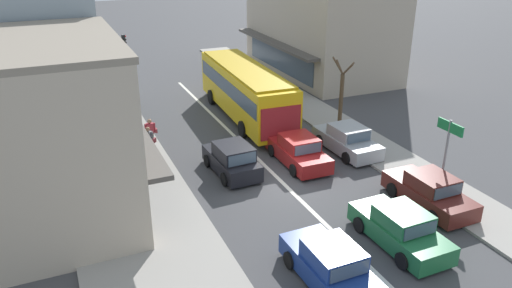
{
  "coord_description": "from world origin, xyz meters",
  "views": [
    {
      "loc": [
        -9.3,
        -18.44,
        10.8
      ],
      "look_at": [
        -0.43,
        2.07,
        1.2
      ],
      "focal_mm": 35.0,
      "sensor_mm": 36.0,
      "label": 1
    }
  ],
  "objects_px": {
    "hatchback_queue_far_back": "(232,160)",
    "pedestrian_with_handbag_near": "(149,140)",
    "parked_sedan_kerb_second": "(347,140)",
    "directional_road_sign": "(448,141)",
    "sedan_behind_bus_mid": "(298,151)",
    "pedestrian_browsing_midblock": "(151,132)",
    "parked_sedan_kerb_front": "(429,192)",
    "traffic_light_downstreet": "(125,54)",
    "sedan_adjacent_lane_trail": "(331,267)",
    "sedan_queue_gap_filler": "(400,229)",
    "street_tree_right": "(341,94)",
    "city_bus": "(245,89)"
  },
  "relations": [
    {
      "from": "city_bus",
      "to": "sedan_adjacent_lane_trail",
      "type": "bearing_deg",
      "value": -102.33
    },
    {
      "from": "sedan_behind_bus_mid",
      "to": "pedestrian_with_handbag_near",
      "type": "bearing_deg",
      "value": 153.11
    },
    {
      "from": "pedestrian_with_handbag_near",
      "to": "parked_sedan_kerb_front",
      "type": "bearing_deg",
      "value": -43.58
    },
    {
      "from": "city_bus",
      "to": "traffic_light_downstreet",
      "type": "bearing_deg",
      "value": 125.95
    },
    {
      "from": "parked_sedan_kerb_front",
      "to": "street_tree_right",
      "type": "xyz_separation_m",
      "value": [
        1.72,
        9.71,
        1.29
      ]
    },
    {
      "from": "parked_sedan_kerb_front",
      "to": "sedan_queue_gap_filler",
      "type": "bearing_deg",
      "value": -148.46
    },
    {
      "from": "city_bus",
      "to": "traffic_light_downstreet",
      "type": "distance_m",
      "value": 9.91
    },
    {
      "from": "sedan_behind_bus_mid",
      "to": "sedan_queue_gap_filler",
      "type": "distance_m",
      "value": 7.74
    },
    {
      "from": "parked_sedan_kerb_second",
      "to": "directional_road_sign",
      "type": "bearing_deg",
      "value": -79.59
    },
    {
      "from": "traffic_light_downstreet",
      "to": "parked_sedan_kerb_second",
      "type": "bearing_deg",
      "value": -59.81
    },
    {
      "from": "sedan_adjacent_lane_trail",
      "to": "traffic_light_downstreet",
      "type": "distance_m",
      "value": 24.07
    },
    {
      "from": "parked_sedan_kerb_second",
      "to": "street_tree_right",
      "type": "xyz_separation_m",
      "value": [
        1.8,
        3.54,
        1.29
      ]
    },
    {
      "from": "traffic_light_downstreet",
      "to": "directional_road_sign",
      "type": "relative_size",
      "value": 1.17
    },
    {
      "from": "sedan_queue_gap_filler",
      "to": "parked_sedan_kerb_second",
      "type": "distance_m",
      "value": 8.47
    },
    {
      "from": "sedan_behind_bus_mid",
      "to": "parked_sedan_kerb_front",
      "type": "relative_size",
      "value": 1.0
    },
    {
      "from": "hatchback_queue_far_back",
      "to": "street_tree_right",
      "type": "distance_m",
      "value": 9.04
    },
    {
      "from": "sedan_behind_bus_mid",
      "to": "directional_road_sign",
      "type": "bearing_deg",
      "value": -53.67
    },
    {
      "from": "hatchback_queue_far_back",
      "to": "pedestrian_with_handbag_near",
      "type": "distance_m",
      "value": 4.55
    },
    {
      "from": "parked_sedan_kerb_second",
      "to": "pedestrian_browsing_midblock",
      "type": "relative_size",
      "value": 2.61
    },
    {
      "from": "sedan_behind_bus_mid",
      "to": "hatchback_queue_far_back",
      "type": "xyz_separation_m",
      "value": [
        -3.43,
        0.27,
        0.05
      ]
    },
    {
      "from": "street_tree_right",
      "to": "pedestrian_with_handbag_near",
      "type": "distance_m",
      "value": 11.56
    },
    {
      "from": "sedan_adjacent_lane_trail",
      "to": "sedan_queue_gap_filler",
      "type": "height_order",
      "value": "same"
    },
    {
      "from": "sedan_adjacent_lane_trail",
      "to": "pedestrian_browsing_midblock",
      "type": "relative_size",
      "value": 2.59
    },
    {
      "from": "traffic_light_downstreet",
      "to": "parked_sedan_kerb_front",
      "type": "bearing_deg",
      "value": -67.43
    },
    {
      "from": "hatchback_queue_far_back",
      "to": "sedan_queue_gap_filler",
      "type": "bearing_deg",
      "value": -65.9
    },
    {
      "from": "hatchback_queue_far_back",
      "to": "pedestrian_browsing_midblock",
      "type": "relative_size",
      "value": 2.31
    },
    {
      "from": "parked_sedan_kerb_second",
      "to": "pedestrian_with_handbag_near",
      "type": "distance_m",
      "value": 10.24
    },
    {
      "from": "sedan_queue_gap_filler",
      "to": "hatchback_queue_far_back",
      "type": "distance_m",
      "value": 8.78
    },
    {
      "from": "directional_road_sign",
      "to": "street_tree_right",
      "type": "height_order",
      "value": "street_tree_right"
    },
    {
      "from": "parked_sedan_kerb_front",
      "to": "traffic_light_downstreet",
      "type": "distance_m",
      "value": 22.97
    },
    {
      "from": "sedan_queue_gap_filler",
      "to": "pedestrian_browsing_midblock",
      "type": "bearing_deg",
      "value": 118.11
    },
    {
      "from": "sedan_behind_bus_mid",
      "to": "sedan_queue_gap_filler",
      "type": "relative_size",
      "value": 1.0
    },
    {
      "from": "city_bus",
      "to": "parked_sedan_kerb_second",
      "type": "bearing_deg",
      "value": -67.36
    },
    {
      "from": "sedan_behind_bus_mid",
      "to": "pedestrian_browsing_midblock",
      "type": "xyz_separation_m",
      "value": [
        -6.38,
        4.5,
        0.4
      ]
    },
    {
      "from": "parked_sedan_kerb_second",
      "to": "street_tree_right",
      "type": "height_order",
      "value": "street_tree_right"
    },
    {
      "from": "city_bus",
      "to": "street_tree_right",
      "type": "height_order",
      "value": "street_tree_right"
    },
    {
      "from": "sedan_adjacent_lane_trail",
      "to": "parked_sedan_kerb_second",
      "type": "bearing_deg",
      "value": 54.43
    },
    {
      "from": "sedan_queue_gap_filler",
      "to": "traffic_light_downstreet",
      "type": "relative_size",
      "value": 1.01
    },
    {
      "from": "city_bus",
      "to": "sedan_queue_gap_filler",
      "type": "height_order",
      "value": "city_bus"
    },
    {
      "from": "traffic_light_downstreet",
      "to": "sedan_behind_bus_mid",
      "type": "bearing_deg",
      "value": -69.49
    },
    {
      "from": "sedan_queue_gap_filler",
      "to": "directional_road_sign",
      "type": "xyz_separation_m",
      "value": [
        3.92,
        2.19,
        2.01
      ]
    },
    {
      "from": "sedan_adjacent_lane_trail",
      "to": "street_tree_right",
      "type": "distance_m",
      "value": 14.94
    },
    {
      "from": "sedan_behind_bus_mid",
      "to": "street_tree_right",
      "type": "xyz_separation_m",
      "value": [
        4.82,
        3.77,
        1.29
      ]
    },
    {
      "from": "parked_sedan_kerb_second",
      "to": "traffic_light_downstreet",
      "type": "height_order",
      "value": "traffic_light_downstreet"
    },
    {
      "from": "parked_sedan_kerb_front",
      "to": "directional_road_sign",
      "type": "distance_m",
      "value": 2.27
    },
    {
      "from": "sedan_queue_gap_filler",
      "to": "parked_sedan_kerb_second",
      "type": "xyz_separation_m",
      "value": [
        2.86,
        7.97,
        0.0
      ]
    },
    {
      "from": "sedan_queue_gap_filler",
      "to": "parked_sedan_kerb_front",
      "type": "distance_m",
      "value": 3.45
    },
    {
      "from": "pedestrian_with_handbag_near",
      "to": "pedestrian_browsing_midblock",
      "type": "relative_size",
      "value": 1.0
    },
    {
      "from": "parked_sedan_kerb_front",
      "to": "hatchback_queue_far_back",
      "type": "bearing_deg",
      "value": 136.46
    },
    {
      "from": "parked_sedan_kerb_front",
      "to": "directional_road_sign",
      "type": "height_order",
      "value": "directional_road_sign"
    }
  ]
}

